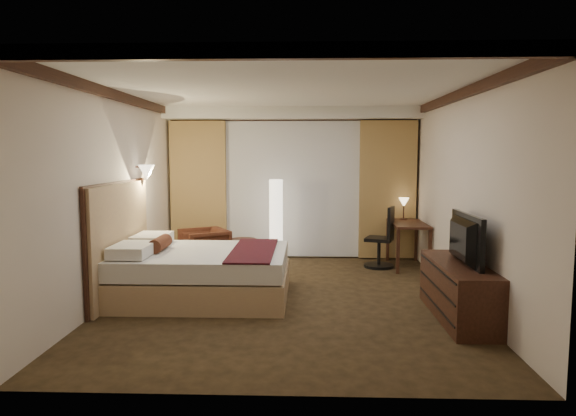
{
  "coord_description": "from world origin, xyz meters",
  "views": [
    {
      "loc": [
        0.25,
        -6.58,
        1.88
      ],
      "look_at": [
        0.0,
        0.4,
        1.15
      ],
      "focal_mm": 32.0,
      "sensor_mm": 36.0,
      "label": 1
    }
  ],
  "objects_px": {
    "office_chair": "(379,237)",
    "side_table": "(243,253)",
    "desk": "(408,245)",
    "dresser": "(458,291)",
    "television": "(457,236)",
    "armchair": "(204,246)",
    "floor_lamp": "(276,221)",
    "bed": "(204,273)"
  },
  "relations": [
    {
      "from": "office_chair",
      "to": "side_table",
      "type": "bearing_deg",
      "value": -157.02
    },
    {
      "from": "desk",
      "to": "dresser",
      "type": "bearing_deg",
      "value": -88.94
    },
    {
      "from": "dresser",
      "to": "office_chair",
      "type": "bearing_deg",
      "value": 101.31
    },
    {
      "from": "side_table",
      "to": "desk",
      "type": "relative_size",
      "value": 0.43
    },
    {
      "from": "television",
      "to": "armchair",
      "type": "bearing_deg",
      "value": 53.93
    },
    {
      "from": "floor_lamp",
      "to": "dresser",
      "type": "relative_size",
      "value": 0.88
    },
    {
      "from": "armchair",
      "to": "office_chair",
      "type": "relative_size",
      "value": 0.71
    },
    {
      "from": "side_table",
      "to": "floor_lamp",
      "type": "distance_m",
      "value": 0.81
    },
    {
      "from": "bed",
      "to": "side_table",
      "type": "bearing_deg",
      "value": 80.39
    },
    {
      "from": "dresser",
      "to": "television",
      "type": "distance_m",
      "value": 0.63
    },
    {
      "from": "floor_lamp",
      "to": "desk",
      "type": "distance_m",
      "value": 2.26
    },
    {
      "from": "armchair",
      "to": "side_table",
      "type": "distance_m",
      "value": 0.66
    },
    {
      "from": "side_table",
      "to": "desk",
      "type": "height_order",
      "value": "desk"
    },
    {
      "from": "side_table",
      "to": "floor_lamp",
      "type": "xyz_separation_m",
      "value": [
        0.52,
        0.38,
        0.49
      ]
    },
    {
      "from": "desk",
      "to": "television",
      "type": "xyz_separation_m",
      "value": [
        0.02,
        -2.71,
        0.58
      ]
    },
    {
      "from": "side_table",
      "to": "office_chair",
      "type": "xyz_separation_m",
      "value": [
        2.26,
        0.12,
        0.27
      ]
    },
    {
      "from": "bed",
      "to": "dresser",
      "type": "relative_size",
      "value": 1.32
    },
    {
      "from": "bed",
      "to": "office_chair",
      "type": "xyz_separation_m",
      "value": [
        2.56,
        1.9,
        0.19
      ]
    },
    {
      "from": "bed",
      "to": "side_table",
      "type": "xyz_separation_m",
      "value": [
        0.3,
        1.79,
        -0.08
      ]
    },
    {
      "from": "armchair",
      "to": "television",
      "type": "bearing_deg",
      "value": 24.34
    },
    {
      "from": "television",
      "to": "floor_lamp",
      "type": "bearing_deg",
      "value": 37.52
    },
    {
      "from": "floor_lamp",
      "to": "television",
      "type": "xyz_separation_m",
      "value": [
        2.24,
        -2.93,
        0.22
      ]
    },
    {
      "from": "bed",
      "to": "dresser",
      "type": "distance_m",
      "value": 3.19
    },
    {
      "from": "bed",
      "to": "armchair",
      "type": "height_order",
      "value": "armchair"
    },
    {
      "from": "dresser",
      "to": "side_table",
      "type": "bearing_deg",
      "value": 137.62
    },
    {
      "from": "armchair",
      "to": "side_table",
      "type": "bearing_deg",
      "value": 65.06
    },
    {
      "from": "bed",
      "to": "desk",
      "type": "height_order",
      "value": "desk"
    },
    {
      "from": "desk",
      "to": "dresser",
      "type": "xyz_separation_m",
      "value": [
        0.05,
        -2.71,
        -0.05
      ]
    },
    {
      "from": "floor_lamp",
      "to": "desk",
      "type": "xyz_separation_m",
      "value": [
        2.22,
        -0.22,
        -0.36
      ]
    },
    {
      "from": "bed",
      "to": "side_table",
      "type": "height_order",
      "value": "bed"
    },
    {
      "from": "office_chair",
      "to": "television",
      "type": "distance_m",
      "value": 2.75
    },
    {
      "from": "side_table",
      "to": "floor_lamp",
      "type": "height_order",
      "value": "floor_lamp"
    },
    {
      "from": "floor_lamp",
      "to": "television",
      "type": "relative_size",
      "value": 1.37
    },
    {
      "from": "armchair",
      "to": "side_table",
      "type": "height_order",
      "value": "armchair"
    },
    {
      "from": "armchair",
      "to": "office_chair",
      "type": "height_order",
      "value": "office_chair"
    },
    {
      "from": "bed",
      "to": "desk",
      "type": "xyz_separation_m",
      "value": [
        3.04,
        1.95,
        0.05
      ]
    },
    {
      "from": "floor_lamp",
      "to": "bed",
      "type": "bearing_deg",
      "value": -110.83
    },
    {
      "from": "office_chair",
      "to": "bed",
      "type": "bearing_deg",
      "value": -123.35
    },
    {
      "from": "armchair",
      "to": "television",
      "type": "distance_m",
      "value": 4.27
    },
    {
      "from": "side_table",
      "to": "television",
      "type": "bearing_deg",
      "value": -42.69
    },
    {
      "from": "bed",
      "to": "floor_lamp",
      "type": "xyz_separation_m",
      "value": [
        0.83,
        2.17,
        0.41
      ]
    },
    {
      "from": "bed",
      "to": "dresser",
      "type": "bearing_deg",
      "value": -13.81
    }
  ]
}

